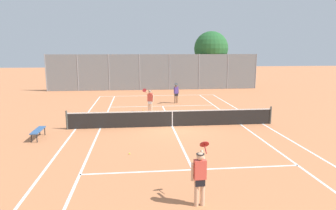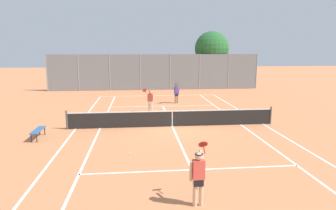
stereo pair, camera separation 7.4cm
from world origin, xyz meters
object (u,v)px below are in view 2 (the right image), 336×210
at_px(tree_behind_left, 213,50).
at_px(loose_tennis_ball_2, 129,154).
at_px(player_far_left, 150,100).
at_px(loose_tennis_ball_3, 143,110).
at_px(tennis_net, 172,118).
at_px(courtside_bench, 38,131).
at_px(player_near_side, 198,175).
at_px(player_far_right, 176,92).
at_px(loose_tennis_ball_4, 179,98).
at_px(loose_tennis_ball_1, 113,103).

bearing_deg(tree_behind_left, loose_tennis_ball_2, -112.36).
relative_size(player_far_left, loose_tennis_ball_3, 26.88).
relative_size(tennis_net, courtside_bench, 8.00).
height_order(player_near_side, loose_tennis_ball_3, player_near_side).
bearing_deg(player_far_right, tree_behind_left, 61.69).
distance_m(loose_tennis_ball_2, loose_tennis_ball_4, 14.96).
height_order(player_near_side, player_far_right, same).
distance_m(loose_tennis_ball_2, courtside_bench, 5.40).
distance_m(player_far_right, loose_tennis_ball_3, 4.04).
distance_m(player_far_left, loose_tennis_ball_1, 5.11).
bearing_deg(player_near_side, player_far_right, 84.66).
bearing_deg(player_far_right, player_near_side, -95.34).
bearing_deg(tennis_net, player_near_side, -91.94).
height_order(loose_tennis_ball_1, loose_tennis_ball_3, same).
height_order(player_near_side, player_far_left, same).
bearing_deg(loose_tennis_ball_2, loose_tennis_ball_3, 84.94).
bearing_deg(loose_tennis_ball_3, tree_behind_left, 57.41).
bearing_deg(player_far_right, courtside_bench, -131.69).
bearing_deg(courtside_bench, loose_tennis_ball_4, 52.90).
bearing_deg(player_near_side, loose_tennis_ball_1, 102.30).
bearing_deg(player_far_left, loose_tennis_ball_4, 63.86).
relative_size(player_far_left, loose_tennis_ball_2, 26.88).
xyz_separation_m(loose_tennis_ball_2, loose_tennis_ball_4, (4.15, 14.37, 0.00)).
xyz_separation_m(player_far_left, loose_tennis_ball_3, (-0.47, 0.74, -0.89)).
xyz_separation_m(tennis_net, player_near_side, (-0.30, -8.96, 0.42)).
distance_m(loose_tennis_ball_2, tree_behind_left, 24.61).
relative_size(loose_tennis_ball_1, tree_behind_left, 0.01).
height_order(tennis_net, player_far_right, player_far_right).
bearing_deg(tennis_net, loose_tennis_ball_4, 79.90).
bearing_deg(loose_tennis_ball_1, loose_tennis_ball_2, -82.58).
distance_m(loose_tennis_ball_3, tree_behind_left, 16.18).
xyz_separation_m(player_far_right, courtside_bench, (-8.23, -9.24, -0.52)).
height_order(loose_tennis_ball_1, tree_behind_left, tree_behind_left).
bearing_deg(player_far_left, loose_tennis_ball_2, -98.59).
relative_size(loose_tennis_ball_1, loose_tennis_ball_2, 1.00).
bearing_deg(player_near_side, loose_tennis_ball_4, 83.75).
relative_size(player_far_right, courtside_bench, 1.18).
bearing_deg(tennis_net, loose_tennis_ball_3, 108.07).
relative_size(player_near_side, player_far_left, 1.00).
distance_m(player_far_right, loose_tennis_ball_4, 2.55).
distance_m(player_far_right, loose_tennis_ball_2, 12.61).
bearing_deg(loose_tennis_ball_1, tree_behind_left, 42.00).
xyz_separation_m(loose_tennis_ball_2, courtside_bench, (-4.60, 2.79, 0.38)).
distance_m(loose_tennis_ball_1, courtside_bench, 10.27).
distance_m(player_far_right, tree_behind_left, 12.26).
bearing_deg(loose_tennis_ball_2, player_far_right, 73.21).
distance_m(tennis_net, player_far_right, 7.69).
distance_m(loose_tennis_ball_4, courtside_bench, 14.52).
bearing_deg(tree_behind_left, player_near_side, -104.84).
xyz_separation_m(courtside_bench, tree_behind_left, (13.81, 19.60, 3.98)).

